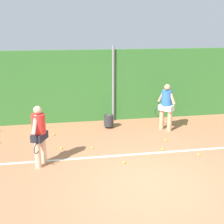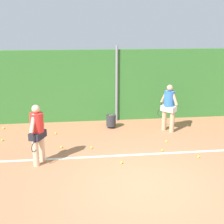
# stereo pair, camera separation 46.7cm
# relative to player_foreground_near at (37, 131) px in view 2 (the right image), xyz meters

# --- Properties ---
(ground_plane) EXTENTS (30.61, 30.61, 0.00)m
(ground_plane) POSITION_rel_player_foreground_near_xyz_m (2.64, 0.05, -0.94)
(ground_plane) COLOR #B2704C
(hedge_fence_backdrop) EXTENTS (19.90, 0.25, 2.81)m
(hedge_fence_backdrop) POSITION_rel_player_foreground_near_xyz_m (2.64, 3.73, 0.46)
(hedge_fence_backdrop) COLOR #33702D
(hedge_fence_backdrop) RESTS_ON ground_plane
(fence_post_center) EXTENTS (0.10, 0.10, 2.97)m
(fence_post_center) POSITION_rel_player_foreground_near_xyz_m (2.64, 3.56, 0.54)
(fence_post_center) COLOR gray
(fence_post_center) RESTS_ON ground_plane
(court_baseline_paint) EXTENTS (14.54, 0.10, 0.01)m
(court_baseline_paint) POSITION_rel_player_foreground_near_xyz_m (2.64, 0.22, -0.94)
(court_baseline_paint) COLOR white
(court_baseline_paint) RESTS_ON ground_plane
(player_foreground_near) EXTENTS (0.46, 0.75, 1.69)m
(player_foreground_near) POSITION_rel_player_foreground_near_xyz_m (0.00, 0.00, 0.00)
(player_foreground_near) COLOR beige
(player_foreground_near) RESTS_ON ground_plane
(player_midcourt) EXTENTS (0.61, 0.59, 1.71)m
(player_midcourt) POSITION_rel_player_foreground_near_xyz_m (4.33, 2.12, 0.01)
(player_midcourt) COLOR tan
(player_midcourt) RESTS_ON ground_plane
(ball_hopper) EXTENTS (0.36, 0.36, 0.51)m
(ball_hopper) POSITION_rel_player_foreground_near_xyz_m (2.32, 2.70, -0.65)
(ball_hopper) COLOR #2D2D33
(ball_hopper) RESTS_ON ground_plane
(tennis_ball_0) EXTENTS (0.07, 0.07, 0.07)m
(tennis_ball_0) POSITION_rel_player_foreground_near_xyz_m (-1.66, 3.03, -0.91)
(tennis_ball_0) COLOR #CCDB33
(tennis_ball_0) RESTS_ON ground_plane
(tennis_ball_2) EXTENTS (0.07, 0.07, 0.07)m
(tennis_ball_2) POSITION_rel_player_foreground_near_xyz_m (0.55, 0.99, -0.91)
(tennis_ball_2) COLOR #CCDB33
(tennis_ball_2) RESTS_ON ground_plane
(tennis_ball_3) EXTENTS (0.07, 0.07, 0.07)m
(tennis_ball_3) POSITION_rel_player_foreground_near_xyz_m (3.63, 0.37, -0.91)
(tennis_ball_3) COLOR #CCDB33
(tennis_ball_3) RESTS_ON ground_plane
(tennis_ball_4) EXTENTS (0.07, 0.07, 0.07)m
(tennis_ball_4) POSITION_rel_player_foreground_near_xyz_m (4.55, -0.20, -0.91)
(tennis_ball_4) COLOR #CCDB33
(tennis_ball_4) RESTS_ON ground_plane
(tennis_ball_5) EXTENTS (0.07, 0.07, 0.07)m
(tennis_ball_5) POSITION_rel_player_foreground_near_xyz_m (1.49, 0.85, -0.91)
(tennis_ball_5) COLOR #CCDB33
(tennis_ball_5) RESTS_ON ground_plane
(tennis_ball_6) EXTENTS (0.07, 0.07, 0.07)m
(tennis_ball_6) POSITION_rel_player_foreground_near_xyz_m (2.26, -0.32, -0.91)
(tennis_ball_6) COLOR #CCDB33
(tennis_ball_6) RESTS_ON ground_plane
(tennis_ball_7) EXTENTS (0.07, 0.07, 0.07)m
(tennis_ball_7) POSITION_rel_player_foreground_near_xyz_m (3.98, 1.08, -0.91)
(tennis_ball_7) COLOR #CCDB33
(tennis_ball_7) RESTS_ON ground_plane
(tennis_ball_8) EXTENTS (0.07, 0.07, 0.07)m
(tennis_ball_8) POSITION_rel_player_foreground_near_xyz_m (0.30, 2.26, -0.91)
(tennis_ball_8) COLOR #CCDB33
(tennis_ball_8) RESTS_ON ground_plane
(tennis_ball_10) EXTENTS (0.07, 0.07, 0.07)m
(tennis_ball_10) POSITION_rel_player_foreground_near_xyz_m (-1.43, 1.82, -0.91)
(tennis_ball_10) COLOR #CCDB33
(tennis_ball_10) RESTS_ON ground_plane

